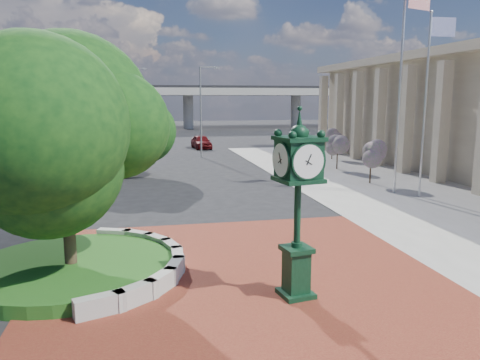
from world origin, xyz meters
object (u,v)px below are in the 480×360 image
post_clock (298,197)px  parked_car (201,142)px  street_lamp_near (203,105)px  street_lamp_far (133,100)px  flagpole_a (400,87)px  flagpole_b (425,104)px

post_clock → parked_car: 38.69m
parked_car → street_lamp_near: 8.48m
post_clock → street_lamp_far: bearing=96.4°
flagpole_a → street_lamp_near: (-8.54, 18.80, -1.13)m
parked_car → flagpole_b: (8.64, -27.47, 4.27)m
post_clock → parked_car: post_clock is taller
street_lamp_far → parked_car: bearing=-44.9°
street_lamp_near → post_clock: bearing=-92.5°
post_clock → street_lamp_near: street_lamp_near is taller
flagpole_a → street_lamp_near: size_ratio=1.41×
post_clock → parked_car: bearing=87.0°
parked_car → street_lamp_far: size_ratio=0.48×
post_clock → flagpole_b: (10.68, 11.11, 2.23)m
post_clock → flagpole_a: size_ratio=0.44×
post_clock → street_lamp_far: 46.05m
street_lamp_far → flagpole_a: bearing=-65.8°
street_lamp_near → street_lamp_far: street_lamp_far is taller
flagpole_a → street_lamp_far: (-14.99, 33.34, -0.70)m
parked_car → flagpole_b: 29.11m
parked_car → post_clock: bearing=-98.0°
parked_car → street_lamp_near: (-0.69, -7.43, 4.04)m
flagpole_b → street_lamp_far: 38.02m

